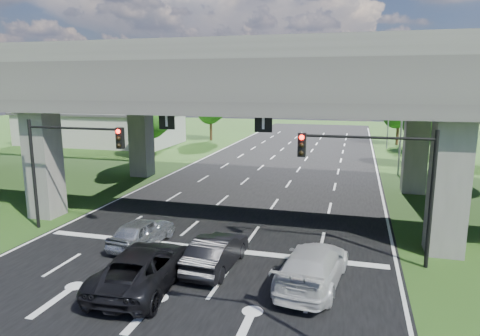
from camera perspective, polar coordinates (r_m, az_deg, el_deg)
The scene contains 18 objects.
ground at distance 18.18m, azimuth -8.54°, elevation -14.53°, with size 160.00×160.00×0.00m, color #294817.
road at distance 27.00m, azimuth 0.04°, elevation -5.70°, with size 18.00×120.00×0.03m, color black.
overpass at distance 27.77m, azimuth 1.15°, elevation 11.31°, with size 80.00×15.00×10.00m.
warehouse at distance 60.02m, azimuth -18.01°, elevation 5.03°, with size 20.00×10.00×4.00m, color #9E9E99.
signal_right at distance 19.25m, azimuth 18.07°, elevation -0.35°, with size 5.76×0.54×6.00m.
signal_left at distance 24.15m, azimuth -22.21°, elevation 1.61°, with size 5.76×0.54×6.00m.
streetlight_far at distance 39.12m, azimuth 20.29°, elevation 7.55°, with size 3.38×0.25×10.00m.
streetlight_beyond at distance 55.07m, azimuth 18.92°, elevation 8.49°, with size 3.38×0.25×10.00m.
tree_left_near at distance 45.99m, azimuth -11.67°, elevation 7.16°, with size 4.50×4.50×7.80m.
tree_left_mid at distance 54.51m, azimuth -10.67°, elevation 7.11°, with size 3.91×3.90×6.76m.
tree_left_far at distance 60.32m, azimuth -3.90°, elevation 8.56°, with size 4.80×4.80×8.32m.
tree_right_near at distance 43.52m, azimuth 23.62°, elevation 5.82°, with size 4.20×4.20×7.28m.
tree_right_mid at distance 51.90m, azimuth 25.65°, elevation 6.01°, with size 3.91×3.90×6.76m.
tree_right_far at distance 59.25m, azimuth 20.52°, elevation 7.53°, with size 4.50×4.50×7.80m.
car_silver at distance 21.67m, azimuth -12.91°, elevation -8.32°, with size 1.64×4.07×1.39m, color #B8BCC1.
car_dark at distance 18.71m, azimuth -3.16°, elevation -11.10°, with size 1.55×4.45×1.47m, color black.
car_white at distance 17.47m, azimuth 9.66°, elevation -12.73°, with size 2.21×5.43×1.58m, color #B2B2B2.
car_trailing at distance 17.51m, azimuth -12.76°, elevation -12.78°, with size 2.63×5.70×1.58m, color black.
Camera 1 is at (6.78, -14.93, 7.84)m, focal length 32.00 mm.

